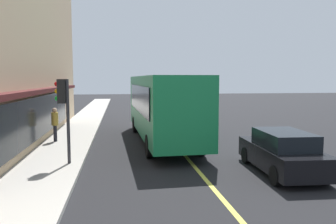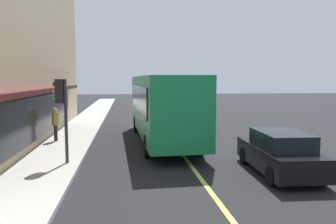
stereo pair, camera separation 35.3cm
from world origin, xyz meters
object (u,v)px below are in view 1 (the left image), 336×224
car_black (282,152)px  pedestrian_near_storefront (55,121)px  bus (162,105)px  traffic_light (63,101)px

car_black → pedestrian_near_storefront: (6.67, 9.03, 0.45)m
car_black → bus: bearing=28.0°
pedestrian_near_storefront → traffic_light: bearing=-165.8°
bus → car_black: (-6.58, -3.50, -1.24)m
car_black → pedestrian_near_storefront: size_ratio=2.53×
pedestrian_near_storefront → car_black: bearing=-126.5°
traffic_light → car_black: (-1.90, -7.82, -1.79)m
bus → pedestrian_near_storefront: 5.59m
bus → car_black: 7.56m
bus → car_black: size_ratio=2.56×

